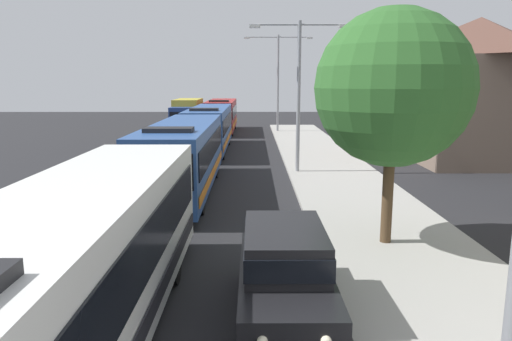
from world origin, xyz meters
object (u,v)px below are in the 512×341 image
(white_suv, at_px, (285,269))
(roadside_tree, at_px, (393,88))
(box_truck_oncoming, at_px, (187,115))
(bus_second_in_line, at_px, (184,155))
(streetlamp_far, at_px, (278,73))
(bus_lead, at_px, (71,274))
(bus_middle, at_px, (210,127))
(streetlamp_mid, at_px, (299,81))
(bus_fourth_in_line, at_px, (222,115))

(white_suv, distance_m, roadside_tree, 6.49)
(box_truck_oncoming, xyz_separation_m, roadside_tree, (10.29, -32.47, 2.95))
(bus_second_in_line, xyz_separation_m, streetlamp_far, (5.40, 25.23, 3.93))
(streetlamp_far, relative_size, roadside_tree, 1.33)
(bus_lead, relative_size, bus_middle, 1.04)
(streetlamp_mid, bearing_deg, box_truck_oncoming, 112.39)
(bus_second_in_line, distance_m, white_suv, 11.95)
(white_suv, xyz_separation_m, streetlamp_mid, (1.70, 15.61, 3.83))
(bus_middle, bearing_deg, white_suv, -81.26)
(bus_fourth_in_line, bearing_deg, streetlamp_far, -1.73)
(white_suv, bearing_deg, bus_fourth_in_line, 95.75)
(bus_second_in_line, xyz_separation_m, box_truck_oncoming, (-3.30, 25.39, 0.01))
(bus_second_in_line, distance_m, roadside_tree, 10.38)
(bus_fourth_in_line, xyz_separation_m, white_suv, (3.70, -36.73, -0.66))
(white_suv, height_order, box_truck_oncoming, box_truck_oncoming)
(roadside_tree, bearing_deg, streetlamp_mid, 97.97)
(bus_middle, xyz_separation_m, bus_fourth_in_line, (-0.00, 12.68, -0.00))
(bus_middle, bearing_deg, bus_fourth_in_line, 90.00)
(bus_middle, bearing_deg, streetlamp_far, 66.67)
(bus_lead, relative_size, roadside_tree, 1.83)
(bus_second_in_line, relative_size, bus_fourth_in_line, 1.07)
(streetlamp_mid, xyz_separation_m, roadside_tree, (1.59, -11.35, -0.20))
(white_suv, xyz_separation_m, box_truck_oncoming, (-7.00, 36.73, 0.67))
(box_truck_oncoming, xyz_separation_m, streetlamp_mid, (8.70, -21.12, 3.16))
(bus_second_in_line, height_order, bus_middle, same)
(bus_middle, xyz_separation_m, streetlamp_far, (5.40, 12.52, 3.93))
(white_suv, distance_m, streetlamp_mid, 16.16)
(bus_second_in_line, relative_size, white_suv, 2.48)
(bus_second_in_line, xyz_separation_m, streetlamp_mid, (5.40, 4.27, 3.17))
(bus_lead, height_order, bus_second_in_line, same)
(bus_second_in_line, relative_size, streetlamp_far, 1.29)
(roadside_tree, bearing_deg, streetlamp_far, 92.81)
(bus_lead, bearing_deg, white_suv, 25.50)
(bus_middle, height_order, roadside_tree, roadside_tree)
(bus_second_in_line, relative_size, bus_middle, 0.97)
(bus_middle, xyz_separation_m, box_truck_oncoming, (-3.30, 12.68, 0.01))
(bus_middle, bearing_deg, roadside_tree, -70.56)
(bus_middle, distance_m, bus_fourth_in_line, 12.68)
(bus_lead, relative_size, streetlamp_mid, 1.60)
(bus_second_in_line, distance_m, box_truck_oncoming, 25.61)
(bus_middle, height_order, streetlamp_far, streetlamp_far)
(bus_lead, xyz_separation_m, white_suv, (3.70, 1.76, -0.66))
(streetlamp_mid, bearing_deg, streetlamp_far, 90.00)
(bus_fourth_in_line, height_order, white_suv, bus_fourth_in_line)
(bus_middle, height_order, bus_fourth_in_line, same)
(bus_fourth_in_line, relative_size, box_truck_oncoming, 1.45)
(bus_second_in_line, bearing_deg, box_truck_oncoming, 97.41)
(bus_lead, bearing_deg, roadside_tree, 40.77)
(bus_second_in_line, height_order, streetlamp_far, streetlamp_far)
(bus_fourth_in_line, height_order, box_truck_oncoming, bus_fourth_in_line)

